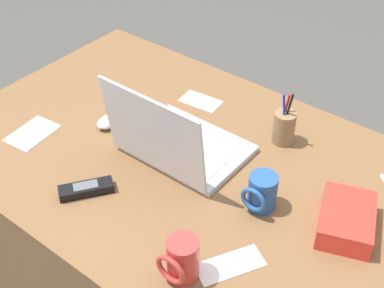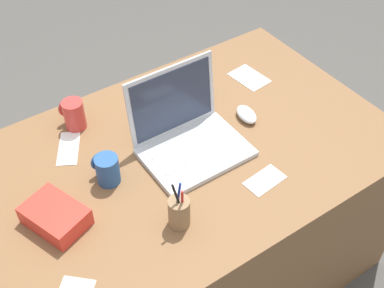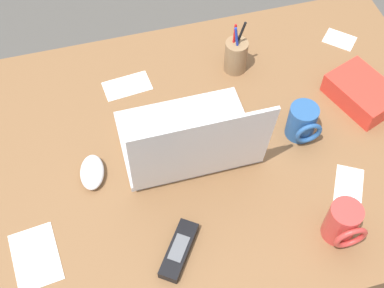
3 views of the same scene
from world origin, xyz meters
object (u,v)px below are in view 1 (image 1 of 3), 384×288
at_px(coffee_mug_white, 181,260).
at_px(snack_bag, 346,220).
at_px(pen_holder, 284,127).
at_px(laptop, 176,143).
at_px(coffee_mug_tall, 261,193).
at_px(computer_mouse, 112,120).
at_px(cordless_phone, 86,189).

relative_size(coffee_mug_white, snack_bag, 0.61).
bearing_deg(pen_holder, snack_bag, 145.54).
xyz_separation_m(laptop, coffee_mug_white, (-0.26, 0.30, 0.00)).
xyz_separation_m(pen_holder, snack_bag, (-0.29, 0.20, -0.02)).
height_order(coffee_mug_tall, pen_holder, pen_holder).
distance_m(coffee_mug_tall, snack_bag, 0.21).
relative_size(computer_mouse, cordless_phone, 0.71).
relative_size(laptop, pen_holder, 1.94).
distance_m(computer_mouse, snack_bag, 0.74).
xyz_separation_m(computer_mouse, coffee_mug_tall, (-0.54, 0.01, 0.03)).
xyz_separation_m(coffee_mug_white, snack_bag, (-0.22, -0.35, -0.02)).
relative_size(laptop, snack_bag, 1.88).
relative_size(laptop, coffee_mug_tall, 3.44).
bearing_deg(computer_mouse, snack_bag, -166.89).
xyz_separation_m(cordless_phone, pen_holder, (-0.29, -0.50, 0.04)).
bearing_deg(coffee_mug_tall, coffee_mug_white, 85.53).
bearing_deg(snack_bag, laptop, 5.55).
xyz_separation_m(computer_mouse, coffee_mug_white, (-0.51, 0.30, 0.04)).
height_order(laptop, computer_mouse, laptop).
relative_size(cordless_phone, pen_holder, 0.81).
distance_m(laptop, snack_bag, 0.49).
distance_m(coffee_mug_white, cordless_phone, 0.36).
bearing_deg(cordless_phone, coffee_mug_tall, -148.40).
height_order(coffee_mug_white, coffee_mug_tall, coffee_mug_white).
distance_m(pen_holder, snack_bag, 0.35).
height_order(laptop, coffee_mug_tall, laptop).
relative_size(cordless_phone, snack_bag, 0.79).
relative_size(laptop, cordless_phone, 2.39).
xyz_separation_m(coffee_mug_white, cordless_phone, (0.36, -0.05, -0.04)).
bearing_deg(snack_bag, pen_holder, -34.46).
bearing_deg(coffee_mug_white, laptop, -48.95).
height_order(computer_mouse, pen_holder, pen_holder).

